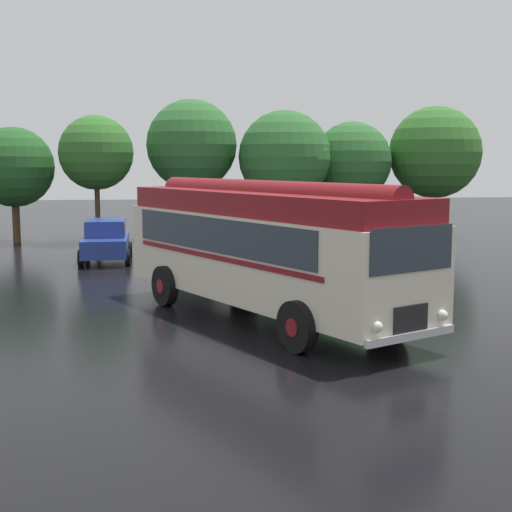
% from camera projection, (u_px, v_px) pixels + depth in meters
% --- Properties ---
extents(ground_plane, '(120.00, 120.00, 0.00)m').
position_uv_depth(ground_plane, '(298.00, 318.00, 18.14)').
color(ground_plane, black).
extents(vintage_bus, '(6.78, 10.09, 3.49)m').
position_uv_depth(vintage_bus, '(264.00, 244.00, 17.81)').
color(vintage_bus, silver).
rests_on(vintage_bus, ground).
extents(car_near_left, '(2.04, 4.24, 1.66)m').
position_uv_depth(car_near_left, '(106.00, 240.00, 28.38)').
color(car_near_left, navy).
rests_on(car_near_left, ground).
extents(car_mid_left, '(2.28, 4.35, 1.66)m').
position_uv_depth(car_mid_left, '(183.00, 239.00, 28.92)').
color(car_mid_left, '#4C5156').
rests_on(car_mid_left, ground).
extents(car_mid_right, '(2.03, 4.23, 1.66)m').
position_uv_depth(car_mid_right, '(250.00, 239.00, 28.92)').
color(car_mid_right, '#B7BABF').
rests_on(car_mid_right, ground).
extents(car_far_right, '(2.16, 4.30, 1.66)m').
position_uv_depth(car_far_right, '(311.00, 236.00, 29.87)').
color(car_far_right, '#144C28').
rests_on(car_far_right, ground).
extents(tree_far_left, '(3.89, 3.89, 5.65)m').
position_uv_depth(tree_far_left, '(13.00, 166.00, 34.60)').
color(tree_far_left, '#4C3823').
rests_on(tree_far_left, ground).
extents(tree_left_of_centre, '(3.62, 3.62, 6.22)m').
position_uv_depth(tree_left_of_centre, '(97.00, 152.00, 34.69)').
color(tree_left_of_centre, '#4C3823').
rests_on(tree_left_of_centre, ground).
extents(tree_centre, '(4.56, 4.56, 7.10)m').
position_uv_depth(tree_centre, '(194.00, 144.00, 35.97)').
color(tree_centre, '#4C3823').
rests_on(tree_centre, ground).
extents(tree_right_of_centre, '(4.64, 4.64, 6.52)m').
position_uv_depth(tree_right_of_centre, '(288.00, 158.00, 35.49)').
color(tree_right_of_centre, '#4C3823').
rests_on(tree_right_of_centre, ground).
extents(tree_far_right, '(4.07, 4.07, 6.02)m').
position_uv_depth(tree_far_right, '(352.00, 160.00, 36.55)').
color(tree_far_right, '#4C3823').
rests_on(tree_far_right, ground).
extents(tree_extra_right, '(4.78, 4.78, 6.85)m').
position_uv_depth(tree_extra_right, '(435.00, 151.00, 37.13)').
color(tree_extra_right, '#4C3823').
rests_on(tree_extra_right, ground).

